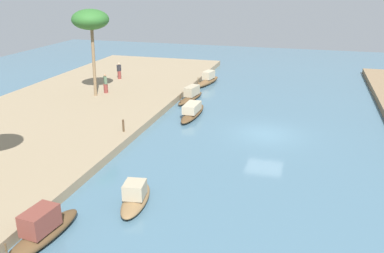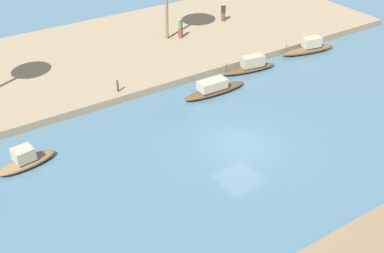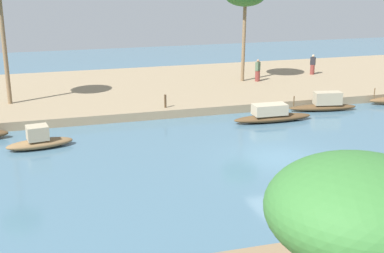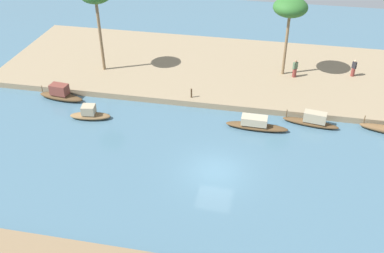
{
  "view_description": "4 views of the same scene",
  "coord_description": "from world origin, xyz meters",
  "px_view_note": "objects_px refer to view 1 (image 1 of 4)",
  "views": [
    {
      "loc": [
        26.49,
        2.39,
        9.94
      ],
      "look_at": [
        1.24,
        -4.92,
        0.5
      ],
      "focal_mm": 38.3,
      "sensor_mm": 36.0,
      "label": 1
    },
    {
      "loc": [
        15.16,
        17.91,
        16.14
      ],
      "look_at": [
        1.81,
        -2.42,
        0.62
      ],
      "focal_mm": 45.44,
      "sensor_mm": 36.0,
      "label": 2
    },
    {
      "loc": [
        10.65,
        21.52,
        8.79
      ],
      "look_at": [
        3.1,
        -4.39,
        0.6
      ],
      "focal_mm": 48.93,
      "sensor_mm": 36.0,
      "label": 3
    },
    {
      "loc": [
        -3.25,
        24.39,
        19.62
      ],
      "look_at": [
        2.56,
        -4.61,
        0.42
      ],
      "focal_mm": 42.56,
      "sensor_mm": 36.0,
      "label": 4
    }
  ],
  "objects_px": {
    "sampan_foreground": "(42,230)",
    "person_on_near_bank": "(119,72)",
    "person_by_mooring": "(106,85)",
    "palm_tree_left_near": "(90,20)",
    "sampan_upstream_small": "(192,111)",
    "sampan_near_left_bank": "(135,197)",
    "sampan_midstream": "(191,95)",
    "sampan_downstream_large": "(208,80)",
    "mooring_post": "(123,126)"
  },
  "relations": [
    {
      "from": "sampan_upstream_small",
      "to": "person_by_mooring",
      "type": "height_order",
      "value": "person_by_mooring"
    },
    {
      "from": "sampan_near_left_bank",
      "to": "mooring_post",
      "type": "relative_size",
      "value": 4.22
    },
    {
      "from": "person_by_mooring",
      "to": "sampan_upstream_small",
      "type": "bearing_deg",
      "value": 32.59
    },
    {
      "from": "person_by_mooring",
      "to": "palm_tree_left_near",
      "type": "relative_size",
      "value": 0.23
    },
    {
      "from": "sampan_downstream_large",
      "to": "person_by_mooring",
      "type": "bearing_deg",
      "value": -32.94
    },
    {
      "from": "sampan_upstream_small",
      "to": "person_on_near_bank",
      "type": "distance_m",
      "value": 12.92
    },
    {
      "from": "palm_tree_left_near",
      "to": "person_by_mooring",
      "type": "bearing_deg",
      "value": 160.77
    },
    {
      "from": "sampan_downstream_large",
      "to": "mooring_post",
      "type": "bearing_deg",
      "value": 5.32
    },
    {
      "from": "sampan_downstream_large",
      "to": "sampan_midstream",
      "type": "bearing_deg",
      "value": 11.38
    },
    {
      "from": "sampan_downstream_large",
      "to": "sampan_upstream_small",
      "type": "height_order",
      "value": "sampan_downstream_large"
    },
    {
      "from": "person_by_mooring",
      "to": "mooring_post",
      "type": "height_order",
      "value": "person_by_mooring"
    },
    {
      "from": "sampan_upstream_small",
      "to": "palm_tree_left_near",
      "type": "bearing_deg",
      "value": -99.71
    },
    {
      "from": "sampan_upstream_small",
      "to": "mooring_post",
      "type": "xyz_separation_m",
      "value": [
        5.77,
        -3.06,
        0.52
      ]
    },
    {
      "from": "sampan_near_left_bank",
      "to": "sampan_midstream",
      "type": "bearing_deg",
      "value": 179.6
    },
    {
      "from": "sampan_near_left_bank",
      "to": "palm_tree_left_near",
      "type": "bearing_deg",
      "value": -154.22
    },
    {
      "from": "sampan_downstream_large",
      "to": "palm_tree_left_near",
      "type": "height_order",
      "value": "palm_tree_left_near"
    },
    {
      "from": "sampan_foreground",
      "to": "person_on_near_bank",
      "type": "relative_size",
      "value": 2.62
    },
    {
      "from": "sampan_midstream",
      "to": "person_by_mooring",
      "type": "distance_m",
      "value": 7.58
    },
    {
      "from": "sampan_downstream_large",
      "to": "sampan_upstream_small",
      "type": "bearing_deg",
      "value": 18.83
    },
    {
      "from": "person_by_mooring",
      "to": "palm_tree_left_near",
      "type": "xyz_separation_m",
      "value": [
        1.06,
        -0.37,
        5.58
      ]
    },
    {
      "from": "sampan_foreground",
      "to": "mooring_post",
      "type": "xyz_separation_m",
      "value": [
        -11.24,
        -1.7,
        0.41
      ]
    },
    {
      "from": "sampan_near_left_bank",
      "to": "person_by_mooring",
      "type": "distance_m",
      "value": 18.93
    },
    {
      "from": "sampan_near_left_bank",
      "to": "mooring_post",
      "type": "bearing_deg",
      "value": -159.69
    },
    {
      "from": "person_on_near_bank",
      "to": "palm_tree_left_near",
      "type": "bearing_deg",
      "value": 50.95
    },
    {
      "from": "sampan_near_left_bank",
      "to": "person_on_near_bank",
      "type": "distance_m",
      "value": 24.19
    },
    {
      "from": "sampan_near_left_bank",
      "to": "person_by_mooring",
      "type": "xyz_separation_m",
      "value": [
        -16.15,
        -9.85,
        0.84
      ]
    },
    {
      "from": "sampan_foreground",
      "to": "person_by_mooring",
      "type": "bearing_deg",
      "value": -153.34
    },
    {
      "from": "sampan_midstream",
      "to": "sampan_upstream_small",
      "type": "distance_m",
      "value": 4.54
    },
    {
      "from": "sampan_upstream_small",
      "to": "sampan_near_left_bank",
      "type": "bearing_deg",
      "value": 5.71
    },
    {
      "from": "sampan_near_left_bank",
      "to": "sampan_midstream",
      "type": "xyz_separation_m",
      "value": [
        -17.67,
        -2.46,
        0.05
      ]
    },
    {
      "from": "person_on_near_bank",
      "to": "sampan_near_left_bank",
      "type": "bearing_deg",
      "value": 70.46
    },
    {
      "from": "mooring_post",
      "to": "palm_tree_left_near",
      "type": "relative_size",
      "value": 0.11
    },
    {
      "from": "sampan_midstream",
      "to": "person_by_mooring",
      "type": "relative_size",
      "value": 2.68
    },
    {
      "from": "sampan_downstream_large",
      "to": "sampan_midstream",
      "type": "xyz_separation_m",
      "value": [
        6.08,
        0.02,
        0.0
      ]
    },
    {
      "from": "person_on_near_bank",
      "to": "mooring_post",
      "type": "xyz_separation_m",
      "value": [
        13.9,
        6.96,
        -0.28
      ]
    },
    {
      "from": "sampan_near_left_bank",
      "to": "person_on_near_bank",
      "type": "relative_size",
      "value": 2.14
    },
    {
      "from": "sampan_upstream_small",
      "to": "person_by_mooring",
      "type": "bearing_deg",
      "value": -106.64
    },
    {
      "from": "sampan_foreground",
      "to": "person_on_near_bank",
      "type": "xyz_separation_m",
      "value": [
        -25.14,
        -8.65,
        0.69
      ]
    },
    {
      "from": "sampan_downstream_large",
      "to": "palm_tree_left_near",
      "type": "xyz_separation_m",
      "value": [
        8.66,
        -7.73,
        6.38
      ]
    },
    {
      "from": "sampan_foreground",
      "to": "mooring_post",
      "type": "bearing_deg",
      "value": -165.26
    },
    {
      "from": "person_on_near_bank",
      "to": "sampan_foreground",
      "type": "bearing_deg",
      "value": 62.13
    },
    {
      "from": "sampan_near_left_bank",
      "to": "sampan_downstream_large",
      "type": "height_order",
      "value": "sampan_downstream_large"
    },
    {
      "from": "mooring_post",
      "to": "person_on_near_bank",
      "type": "bearing_deg",
      "value": -153.41
    },
    {
      "from": "sampan_foreground",
      "to": "sampan_upstream_small",
      "type": "distance_m",
      "value": 17.06
    },
    {
      "from": "sampan_midstream",
      "to": "mooring_post",
      "type": "xyz_separation_m",
      "value": [
        10.1,
        -1.68,
        0.48
      ]
    },
    {
      "from": "sampan_downstream_large",
      "to": "palm_tree_left_near",
      "type": "bearing_deg",
      "value": -30.61
    },
    {
      "from": "person_by_mooring",
      "to": "sampan_midstream",
      "type": "bearing_deg",
      "value": 61.96
    },
    {
      "from": "palm_tree_left_near",
      "to": "sampan_midstream",
      "type": "bearing_deg",
      "value": 108.42
    },
    {
      "from": "sampan_midstream",
      "to": "sampan_foreground",
      "type": "height_order",
      "value": "sampan_foreground"
    },
    {
      "from": "sampan_upstream_small",
      "to": "palm_tree_left_near",
      "type": "distance_m",
      "value": 11.3
    }
  ]
}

